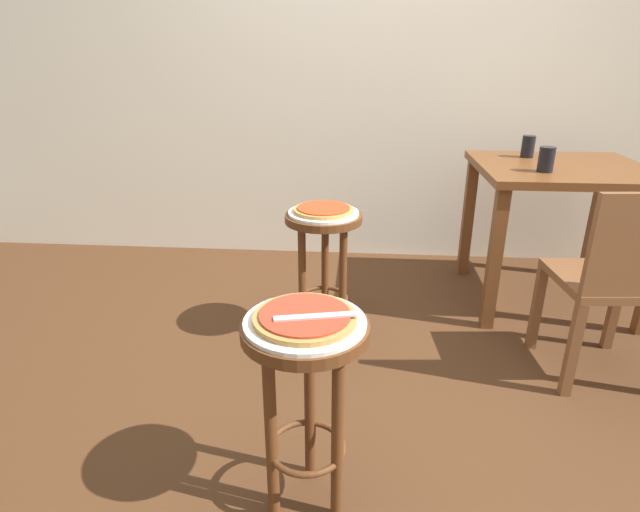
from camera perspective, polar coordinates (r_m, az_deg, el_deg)
ground_plane at (r=2.18m, az=6.96°, el=-15.26°), size 6.00×6.00×0.00m
back_wall at (r=3.40m, az=7.26°, el=24.89°), size 6.00×0.10×3.00m
stool_foreground at (r=1.48m, az=-1.61°, el=-13.33°), size 0.35×0.35×0.63m
serving_plate_foreground at (r=1.38m, az=-1.69°, el=-7.40°), size 0.33×0.33×0.01m
pizza_foreground at (r=1.38m, az=-1.70°, el=-6.82°), size 0.28×0.28×0.02m
stool_middle at (r=2.37m, az=0.39°, el=0.79°), size 0.35×0.35×0.63m
serving_plate_middle at (r=2.31m, az=0.40°, el=4.83°), size 0.32×0.32×0.01m
pizza_middle at (r=2.31m, az=0.40°, el=5.21°), size 0.27×0.27×0.02m
dining_table at (r=2.97m, az=25.11°, el=6.77°), size 0.85×0.79×0.77m
cup_near_edge at (r=2.73m, az=23.94°, el=9.83°), size 0.07×0.07×0.12m
cup_far_edge at (r=3.09m, az=22.21°, el=11.25°), size 0.07×0.07×0.12m
wooden_chair at (r=2.36m, az=30.18°, el=-2.24°), size 0.43×0.43×0.85m
pizza_server_knife at (r=1.35m, az=-0.52°, el=-6.76°), size 0.22×0.07×0.01m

